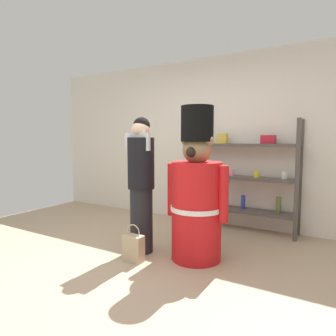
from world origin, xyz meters
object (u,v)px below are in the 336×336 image
at_px(person_shopper, 141,182).
at_px(merchandise_shelf, 244,176).
at_px(shopping_bag, 133,248).
at_px(teddy_bear_guard, 197,196).

bearing_deg(person_shopper, merchandise_shelf, 62.67).
bearing_deg(merchandise_shelf, person_shopper, -117.33).
height_order(person_shopper, shopping_bag, person_shopper).
distance_m(teddy_bear_guard, shopping_bag, 0.88).
xyz_separation_m(teddy_bear_guard, person_shopper, (-0.65, -0.13, 0.12)).
relative_size(merchandise_shelf, shopping_bag, 3.88).
relative_size(teddy_bear_guard, person_shopper, 1.06).
bearing_deg(teddy_bear_guard, person_shopper, -168.35).
height_order(merchandise_shelf, shopping_bag, merchandise_shelf).
bearing_deg(shopping_bag, teddy_bear_guard, 37.12).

